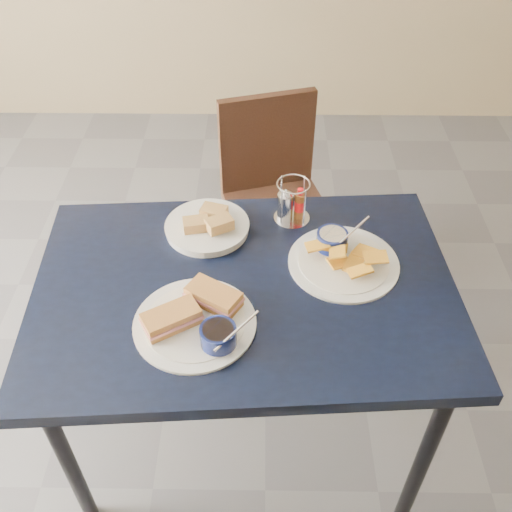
{
  "coord_description": "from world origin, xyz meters",
  "views": [
    {
      "loc": [
        -0.02,
        -0.85,
        1.86
      ],
      "look_at": [
        -0.03,
        0.26,
        0.82
      ],
      "focal_mm": 40.0,
      "sensor_mm": 36.0,
      "label": 1
    }
  ],
  "objects_px": {
    "dining_table": "(245,302)",
    "plantain_plate": "(341,255)",
    "chair_far": "(278,185)",
    "condiment_caddy": "(291,204)",
    "bread_basket": "(208,226)",
    "sandwich_plate": "(198,318)"
  },
  "relations": [
    {
      "from": "chair_far",
      "to": "sandwich_plate",
      "type": "height_order",
      "value": "sandwich_plate"
    },
    {
      "from": "plantain_plate",
      "to": "condiment_caddy",
      "type": "relative_size",
      "value": 2.29
    },
    {
      "from": "chair_far",
      "to": "bread_basket",
      "type": "height_order",
      "value": "chair_far"
    },
    {
      "from": "chair_far",
      "to": "sandwich_plate",
      "type": "relative_size",
      "value": 2.59
    },
    {
      "from": "dining_table",
      "to": "condiment_caddy",
      "type": "bearing_deg",
      "value": 65.25
    },
    {
      "from": "dining_table",
      "to": "plantain_plate",
      "type": "relative_size",
      "value": 3.83
    },
    {
      "from": "dining_table",
      "to": "sandwich_plate",
      "type": "xyz_separation_m",
      "value": [
        -0.11,
        -0.14,
        0.09
      ]
    },
    {
      "from": "dining_table",
      "to": "plantain_plate",
      "type": "xyz_separation_m",
      "value": [
        0.27,
        0.1,
        0.09
      ]
    },
    {
      "from": "plantain_plate",
      "to": "bread_basket",
      "type": "xyz_separation_m",
      "value": [
        -0.38,
        0.12,
        0.0
      ]
    },
    {
      "from": "sandwich_plate",
      "to": "condiment_caddy",
      "type": "relative_size",
      "value": 2.36
    },
    {
      "from": "chair_far",
      "to": "plantain_plate",
      "type": "height_order",
      "value": "plantain_plate"
    },
    {
      "from": "bread_basket",
      "to": "dining_table",
      "type": "bearing_deg",
      "value": -62.7
    },
    {
      "from": "sandwich_plate",
      "to": "bread_basket",
      "type": "relative_size",
      "value": 1.29
    },
    {
      "from": "sandwich_plate",
      "to": "condiment_caddy",
      "type": "distance_m",
      "value": 0.49
    },
    {
      "from": "sandwich_plate",
      "to": "dining_table",
      "type": "bearing_deg",
      "value": 51.21
    },
    {
      "from": "chair_far",
      "to": "condiment_caddy",
      "type": "height_order",
      "value": "condiment_caddy"
    },
    {
      "from": "dining_table",
      "to": "condiment_caddy",
      "type": "relative_size",
      "value": 8.78
    },
    {
      "from": "plantain_plate",
      "to": "bread_basket",
      "type": "height_order",
      "value": "plantain_plate"
    },
    {
      "from": "chair_far",
      "to": "plantain_plate",
      "type": "xyz_separation_m",
      "value": [
        0.16,
        -0.74,
        0.29
      ]
    },
    {
      "from": "chair_far",
      "to": "dining_table",
      "type": "bearing_deg",
      "value": -97.5
    },
    {
      "from": "plantain_plate",
      "to": "sandwich_plate",
      "type": "bearing_deg",
      "value": -147.44
    },
    {
      "from": "sandwich_plate",
      "to": "plantain_plate",
      "type": "xyz_separation_m",
      "value": [
        0.38,
        0.24,
        -0.01
      ]
    }
  ]
}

